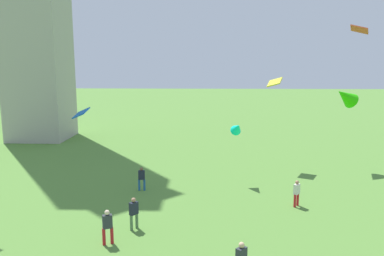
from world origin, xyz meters
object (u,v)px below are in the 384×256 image
object	(u,v)px
person_2	(134,211)
person_3	(297,192)
kite_flying_0	(275,82)
kite_flying_8	(345,96)
kite_flying_2	(237,128)
person_5	(142,177)
kite_flying_3	(359,29)
kite_flying_7	(81,113)
person_4	(108,225)

from	to	relation	value
person_2	person_3	size ratio (longest dim) A/B	1.06
kite_flying_0	kite_flying_8	world-z (taller)	kite_flying_0
kite_flying_0	kite_flying_2	size ratio (longest dim) A/B	1.30
person_5	kite_flying_3	bearing A→B (deg)	12.19
person_5	kite_flying_7	world-z (taller)	kite_flying_7
person_5	kite_flying_3	xyz separation A→B (m)	(15.25, 3.55, 10.03)
person_3	kite_flying_8	world-z (taller)	kite_flying_8
person_2	person_4	bearing A→B (deg)	8.84
person_5	kite_flying_8	distance (m)	17.40
person_4	person_5	size ratio (longest dim) A/B	1.07
person_5	kite_flying_2	size ratio (longest dim) A/B	1.14
person_2	kite_flying_8	size ratio (longest dim) A/B	0.70
person_3	kite_flying_2	size ratio (longest dim) A/B	1.15
kite_flying_2	kite_flying_7	xyz separation A→B (m)	(-13.62, 7.34, 0.01)
person_3	kite_flying_0	world-z (taller)	kite_flying_0
person_4	person_5	world-z (taller)	person_4
kite_flying_0	person_4	bearing A→B (deg)	-16.65
person_2	kite_flying_2	distance (m)	10.56
kite_flying_0	kite_flying_7	size ratio (longest dim) A/B	1.02
person_2	person_3	distance (m)	9.94
person_3	kite_flying_0	xyz separation A→B (m)	(0.08, 9.36, 6.11)
person_4	kite_flying_7	world-z (taller)	kite_flying_7
kite_flying_0	kite_flying_7	world-z (taller)	kite_flying_0
person_3	kite_flying_2	world-z (taller)	kite_flying_2
kite_flying_2	kite_flying_8	world-z (taller)	kite_flying_8
person_4	kite_flying_3	bearing A→B (deg)	12.39
kite_flying_7	kite_flying_8	world-z (taller)	kite_flying_8
person_2	kite_flying_2	world-z (taller)	kite_flying_2
person_3	kite_flying_8	size ratio (longest dim) A/B	0.66
person_3	person_4	distance (m)	11.52
person_3	kite_flying_2	xyz separation A→B (m)	(-3.29, 4.55, 3.12)
person_4	person_5	xyz separation A→B (m)	(0.33, 7.92, -0.07)
person_3	person_5	world-z (taller)	person_3
person_2	person_4	distance (m)	1.98
person_3	kite_flying_8	xyz separation A→B (m)	(5.61, 8.71, 5.03)
person_4	kite_flying_0	size ratio (longest dim) A/B	0.94
person_3	kite_flying_8	bearing A→B (deg)	-172.16
person_3	person_5	xyz separation A→B (m)	(-9.88, 2.59, -0.01)
kite_flying_8	person_4	bearing A→B (deg)	-78.03
person_2	kite_flying_8	bearing A→B (deg)	167.03
person_3	kite_flying_7	size ratio (longest dim) A/B	0.90
person_3	kite_flying_3	world-z (taller)	kite_flying_3
kite_flying_2	kite_flying_3	bearing A→B (deg)	0.29
person_2	kite_flying_3	bearing A→B (deg)	161.02
kite_flying_3	person_2	bearing A→B (deg)	-114.82
kite_flying_3	person_4	bearing A→B (deg)	-112.08
person_3	kite_flying_3	size ratio (longest dim) A/B	1.21
kite_flying_7	kite_flying_2	bearing A→B (deg)	3.24
kite_flying_8	person_3	bearing A→B (deg)	-62.39
person_3	person_2	bearing A→B (deg)	-28.20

